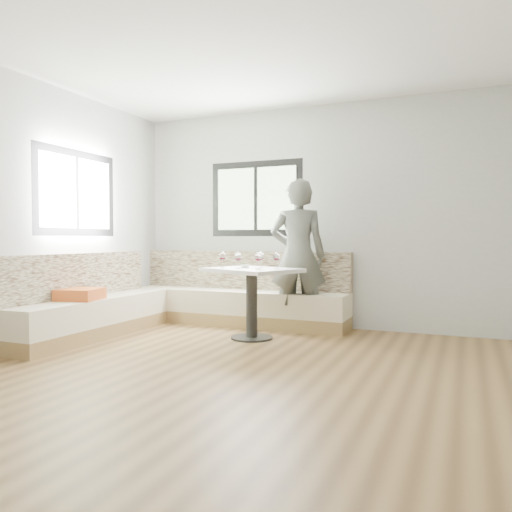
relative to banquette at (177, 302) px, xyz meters
The scene contains 10 objects.
room 2.42m from the banquette, 45.65° to the right, with size 5.01×5.01×2.81m.
banquette is the anchor object (origin of this frame).
table 1.13m from the banquette, ahead, with size 1.17×1.06×0.79m.
person 1.59m from the banquette, 18.94° to the left, with size 0.67×0.44×1.83m, color #53554D.
olive_ramekin 1.11m from the banquette, ahead, with size 0.09×0.09×0.04m.
wine_glass_a 0.97m from the banquette, 16.77° to the right, with size 0.08×0.08×0.18m.
wine_glass_b 1.19m from the banquette, 18.05° to the right, with size 0.08×0.08×0.18m.
wine_glass_c 1.40m from the banquette, 15.49° to the right, with size 0.08×0.08×0.18m.
wine_glass_d 1.28m from the banquette, ahead, with size 0.08×0.08×0.18m.
wine_glass_e 1.50m from the banquette, ahead, with size 0.08×0.08×0.18m.
Camera 1 is at (1.70, -3.63, 1.12)m, focal length 35.00 mm.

